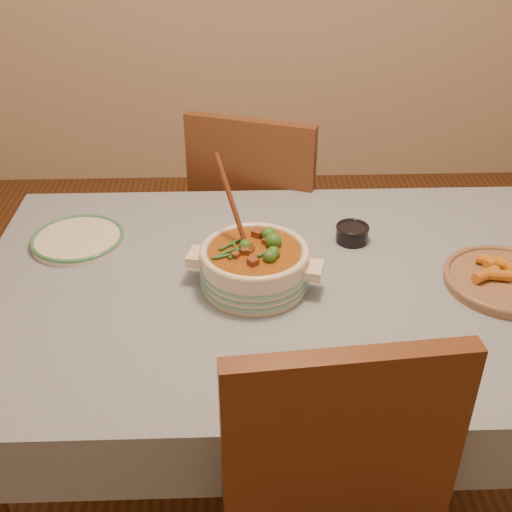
{
  "coord_description": "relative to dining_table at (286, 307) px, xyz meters",
  "views": [
    {
      "loc": [
        -0.13,
        -1.42,
        1.74
      ],
      "look_at": [
        -0.09,
        -0.03,
        0.85
      ],
      "focal_mm": 45.0,
      "sensor_mm": 36.0,
      "label": 1
    }
  ],
  "objects": [
    {
      "name": "white_plate",
      "position": [
        -0.6,
        0.22,
        0.1
      ],
      "size": [
        0.32,
        0.32,
        0.02
      ],
      "rotation": [
        0.0,
        0.0,
        0.22
      ],
      "color": "silver",
      "rests_on": "dining_table"
    },
    {
      "name": "stew_casserole",
      "position": [
        -0.09,
        -0.02,
        0.16
      ],
      "size": [
        0.36,
        0.33,
        0.34
      ],
      "rotation": [
        0.0,
        0.0,
        -0.25
      ],
      "color": "beige",
      "rests_on": "dining_table"
    },
    {
      "name": "condiment_bowl",
      "position": [
        0.21,
        0.2,
        0.12
      ],
      "size": [
        0.12,
        0.12,
        0.05
      ],
      "rotation": [
        0.0,
        0.0,
        -0.39
      ],
      "color": "black",
      "rests_on": "dining_table"
    },
    {
      "name": "fried_plate",
      "position": [
        0.58,
        -0.04,
        0.11
      ],
      "size": [
        0.36,
        0.36,
        0.05
      ],
      "rotation": [
        0.0,
        0.0,
        0.15
      ],
      "color": "#8F6B4F",
      "rests_on": "dining_table"
    },
    {
      "name": "dining_table",
      "position": [
        0.0,
        0.0,
        0.0
      ],
      "size": [
        1.68,
        1.08,
        0.76
      ],
      "color": "brown",
      "rests_on": "floor"
    },
    {
      "name": "chair_far",
      "position": [
        -0.05,
        0.72,
        -0.11
      ],
      "size": [
        0.59,
        0.59,
        0.98
      ],
      "rotation": [
        0.0,
        0.0,
        2.8
      ],
      "color": "brown",
      "rests_on": "floor"
    },
    {
      "name": "floor",
      "position": [
        0.0,
        0.0,
        -0.66
      ],
      "size": [
        4.5,
        4.5,
        0.0
      ],
      "primitive_type": "plane",
      "color": "#4B2915",
      "rests_on": "ground"
    }
  ]
}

